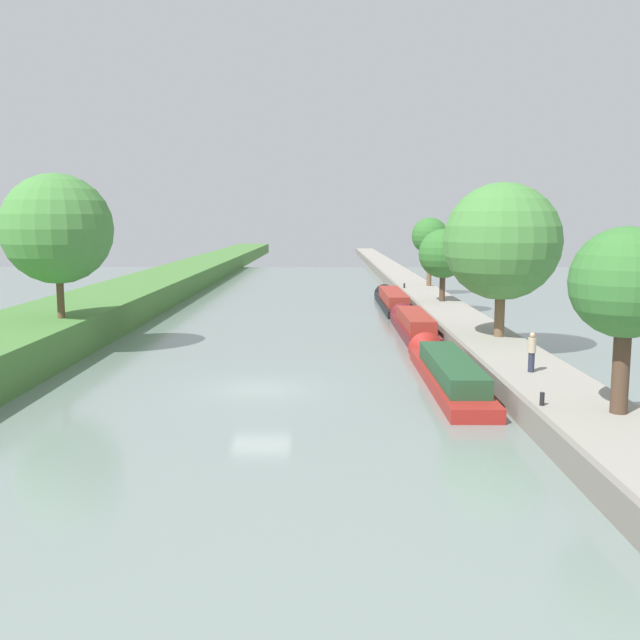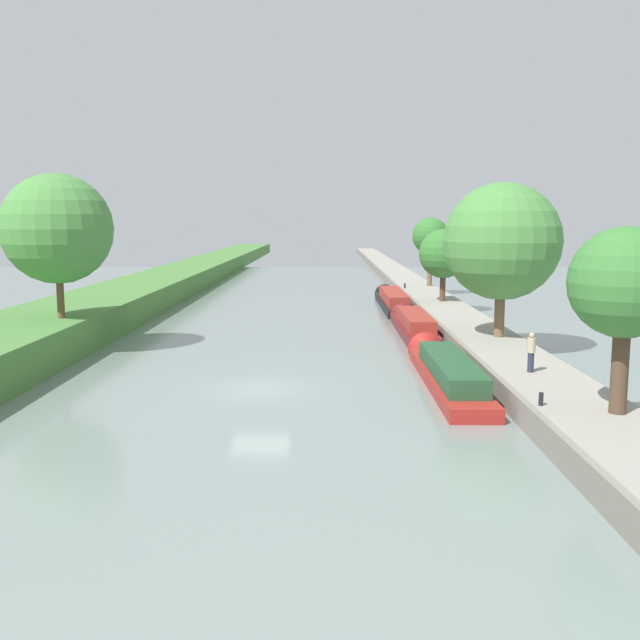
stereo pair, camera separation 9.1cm
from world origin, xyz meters
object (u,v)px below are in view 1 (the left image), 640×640
narrowboat_red (446,370)px  narrowboat_black (392,300)px  person_walking (532,351)px  mooring_bollard_near (542,399)px  narrowboat_maroon (413,324)px  mooring_bollard_far (404,286)px

narrowboat_red → narrowboat_black: narrowboat_black is taller
person_walking → mooring_bollard_near: person_walking is taller
narrowboat_maroon → person_walking: bearing=-79.7°
narrowboat_black → mooring_bollard_near: size_ratio=34.00×
mooring_bollard_near → narrowboat_black: bearing=92.9°
narrowboat_red → mooring_bollard_far: (1.96, 34.58, 0.62)m
narrowboat_red → narrowboat_maroon: (0.22, 13.89, 0.05)m
narrowboat_black → mooring_bollard_far: bearing=75.1°
narrowboat_red → narrowboat_maroon: 13.90m
narrowboat_red → mooring_bollard_near: 7.90m
narrowboat_black → narrowboat_red: bearing=-90.3°
mooring_bollard_near → person_walking: bearing=77.7°
narrowboat_black → mooring_bollard_near: 35.50m
mooring_bollard_near → narrowboat_maroon: bearing=94.6°
narrowboat_maroon → narrowboat_black: 13.94m
narrowboat_maroon → narrowboat_red: bearing=-90.9°
mooring_bollard_near → narrowboat_red: bearing=104.4°
narrowboat_black → mooring_bollard_near: bearing=-87.1°
narrowboat_maroon → mooring_bollard_far: 20.76m
mooring_bollard_near → mooring_bollard_far: bearing=90.0°
person_walking → mooring_bollard_far: (-1.17, 36.82, -0.65)m
narrowboat_maroon → mooring_bollard_far: bearing=85.2°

